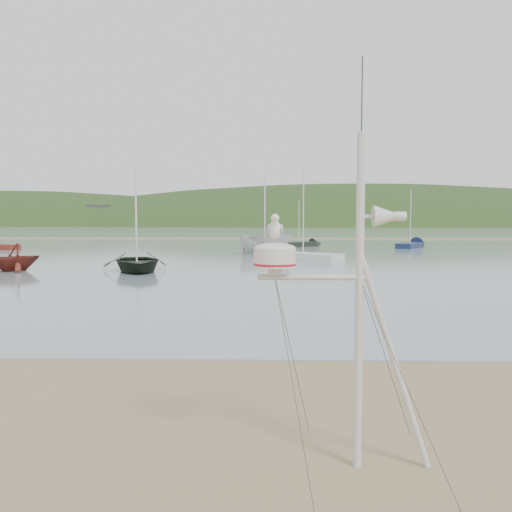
{
  "coord_description": "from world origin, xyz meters",
  "views": [
    {
      "loc": [
        2.01,
        -7.12,
        2.99
      ],
      "look_at": [
        1.81,
        1.0,
        2.42
      ],
      "focal_mm": 38.0,
      "sensor_mm": 36.0,
      "label": 1
    }
  ],
  "objects_px": {
    "boat_red": "(13,245)",
    "sailboat_white_near": "(280,255)",
    "mast_rig": "(354,372)",
    "sailboat_blue_far": "(415,244)",
    "boat_white": "(265,227)",
    "boat_dark": "(136,226)",
    "sailboat_dark_mid": "(307,244)"
  },
  "relations": [
    {
      "from": "boat_white",
      "to": "sailboat_white_near",
      "type": "distance_m",
      "value": 4.95
    },
    {
      "from": "boat_white",
      "to": "sailboat_white_near",
      "type": "xyz_separation_m",
      "value": [
        1.14,
        -4.4,
        -1.96
      ]
    },
    {
      "from": "mast_rig",
      "to": "boat_white",
      "type": "relative_size",
      "value": 1.09
    },
    {
      "from": "boat_white",
      "to": "sailboat_white_near",
      "type": "bearing_deg",
      "value": -146.38
    },
    {
      "from": "mast_rig",
      "to": "boat_red",
      "type": "xyz_separation_m",
      "value": [
        -15.28,
        23.5,
        0.34
      ]
    },
    {
      "from": "boat_dark",
      "to": "sailboat_white_near",
      "type": "relative_size",
      "value": 0.68
    },
    {
      "from": "sailboat_blue_far",
      "to": "boat_white",
      "type": "bearing_deg",
      "value": -142.12
    },
    {
      "from": "sailboat_white_near",
      "to": "sailboat_dark_mid",
      "type": "distance_m",
      "value": 17.81
    },
    {
      "from": "mast_rig",
      "to": "boat_white",
      "type": "xyz_separation_m",
      "value": [
        -1.35,
        37.49,
        1.09
      ]
    },
    {
      "from": "sailboat_blue_far",
      "to": "sailboat_dark_mid",
      "type": "bearing_deg",
      "value": 173.38
    },
    {
      "from": "mast_rig",
      "to": "boat_dark",
      "type": "xyz_separation_m",
      "value": [
        -8.32,
        23.33,
        1.39
      ]
    },
    {
      "from": "sailboat_blue_far",
      "to": "boat_red",
      "type": "bearing_deg",
      "value": -138.45
    },
    {
      "from": "boat_dark",
      "to": "sailboat_blue_far",
      "type": "distance_m",
      "value": 34.29
    },
    {
      "from": "boat_dark",
      "to": "sailboat_dark_mid",
      "type": "relative_size",
      "value": 0.98
    },
    {
      "from": "boat_red",
      "to": "sailboat_white_near",
      "type": "bearing_deg",
      "value": 73.78
    },
    {
      "from": "sailboat_white_near",
      "to": "boat_red",
      "type": "bearing_deg",
      "value": -147.49
    },
    {
      "from": "boat_white",
      "to": "sailboat_dark_mid",
      "type": "xyz_separation_m",
      "value": [
        4.36,
        13.12,
        -1.96
      ]
    },
    {
      "from": "boat_white",
      "to": "boat_dark",
      "type": "bearing_deg",
      "value": 172.93
    },
    {
      "from": "mast_rig",
      "to": "sailboat_white_near",
      "type": "height_order",
      "value": "sailboat_white_near"
    },
    {
      "from": "sailboat_blue_far",
      "to": "sailboat_white_near",
      "type": "height_order",
      "value": "sailboat_white_near"
    },
    {
      "from": "boat_dark",
      "to": "sailboat_dark_mid",
      "type": "bearing_deg",
      "value": 50.23
    },
    {
      "from": "boat_white",
      "to": "sailboat_dark_mid",
      "type": "relative_size",
      "value": 0.87
    },
    {
      "from": "mast_rig",
      "to": "sailboat_dark_mid",
      "type": "bearing_deg",
      "value": 86.6
    },
    {
      "from": "sailboat_blue_far",
      "to": "sailboat_dark_mid",
      "type": "xyz_separation_m",
      "value": [
        -10.88,
        1.26,
        0.0
      ]
    },
    {
      "from": "boat_red",
      "to": "sailboat_white_near",
      "type": "xyz_separation_m",
      "value": [
        15.06,
        9.6,
        -1.21
      ]
    },
    {
      "from": "boat_red",
      "to": "boat_white",
      "type": "bearing_deg",
      "value": 86.41
    },
    {
      "from": "boat_red",
      "to": "boat_white",
      "type": "height_order",
      "value": "boat_white"
    },
    {
      "from": "mast_rig",
      "to": "sailboat_blue_far",
      "type": "bearing_deg",
      "value": 74.28
    },
    {
      "from": "boat_red",
      "to": "mast_rig",
      "type": "bearing_deg",
      "value": -15.69
    },
    {
      "from": "boat_dark",
      "to": "boat_red",
      "type": "distance_m",
      "value": 7.04
    },
    {
      "from": "mast_rig",
      "to": "boat_red",
      "type": "relative_size",
      "value": 1.65
    },
    {
      "from": "mast_rig",
      "to": "boat_white",
      "type": "bearing_deg",
      "value": 92.07
    }
  ]
}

